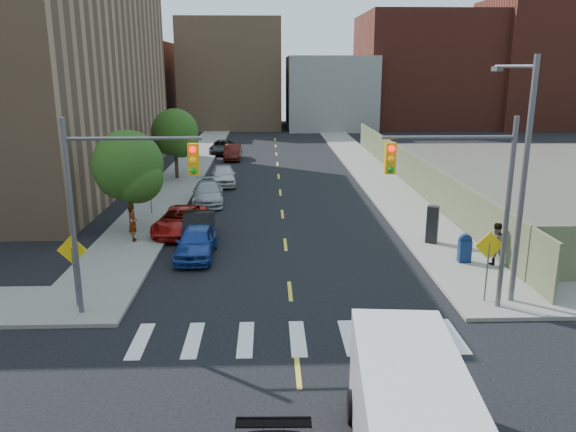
{
  "coord_description": "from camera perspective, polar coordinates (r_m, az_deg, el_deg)",
  "views": [
    {
      "loc": [
        -0.8,
        -12.64,
        8.58
      ],
      "look_at": [
        0.06,
        12.05,
        2.0
      ],
      "focal_mm": 35.0,
      "sensor_mm": 36.0,
      "label": 1
    }
  ],
  "objects": [
    {
      "name": "streetlight_ne",
      "position": [
        21.77,
        22.53,
        4.9
      ],
      "size": [
        0.25,
        3.7,
        9.0
      ],
      "color": "#59595E",
      "rests_on": "ground"
    },
    {
      "name": "warn_sign_nw",
      "position": [
        21.42,
        -21.02,
        -4.03
      ],
      "size": [
        1.06,
        0.06,
        2.83
      ],
      "color": "#59595E",
      "rests_on": "ground"
    },
    {
      "name": "parked_car_silver",
      "position": [
        36.59,
        -8.15,
        2.32
      ],
      "size": [
        2.35,
        4.91,
        1.38
      ],
      "primitive_type": "imported",
      "rotation": [
        0.0,
        0.0,
        0.09
      ],
      "color": "#9B9DA2",
      "rests_on": "ground"
    },
    {
      "name": "mailbox",
      "position": [
        26.16,
        17.52,
        -3.15
      ],
      "size": [
        0.54,
        0.41,
        1.29
      ],
      "rotation": [
        0.0,
        0.0,
        -0.02
      ],
      "color": "#0D2150",
      "rests_on": "sidewalk_ne"
    },
    {
      "name": "pedestrian_west",
      "position": [
        28.94,
        -15.47,
        -0.71
      ],
      "size": [
        0.6,
        0.76,
        1.81
      ],
      "primitive_type": "imported",
      "rotation": [
        0.0,
        0.0,
        1.86
      ],
      "color": "gray",
      "rests_on": "sidewalk_nw"
    },
    {
      "name": "signal_nw",
      "position": [
        19.77,
        -17.18,
        2.41
      ],
      "size": [
        4.59,
        0.3,
        7.0
      ],
      "color": "#59595E",
      "rests_on": "ground"
    },
    {
      "name": "bg_bldg_center",
      "position": [
        83.18,
        4.17,
        12.42
      ],
      "size": [
        12.0,
        16.0,
        10.0
      ],
      "primitive_type": "cube",
      "color": "gray",
      "rests_on": "ground"
    },
    {
      "name": "bg_bldg_midwest",
      "position": [
        84.8,
        -5.69,
        14.12
      ],
      "size": [
        14.0,
        16.0,
        15.0
      ],
      "primitive_type": "cube",
      "color": "#8C6B4C",
      "rests_on": "ground"
    },
    {
      "name": "cargo_van",
      "position": [
        13.02,
        12.18,
        -19.06
      ],
      "size": [
        2.78,
        5.89,
        2.62
      ],
      "rotation": [
        0.0,
        0.0,
        -0.09
      ],
      "color": "silver",
      "rests_on": "ground"
    },
    {
      "name": "parked_car_black",
      "position": [
        28.58,
        -9.03,
        -1.2
      ],
      "size": [
        1.9,
        4.57,
        1.47
      ],
      "primitive_type": "imported",
      "rotation": [
        0.0,
        0.0,
        0.08
      ],
      "color": "black",
      "rests_on": "ground"
    },
    {
      "name": "parked_car_maroon",
      "position": [
        53.93,
        -5.63,
        6.47
      ],
      "size": [
        1.55,
        4.36,
        1.43
      ],
      "primitive_type": "imported",
      "rotation": [
        0.0,
        0.0,
        -0.01
      ],
      "color": "#3D100C",
      "rests_on": "ground"
    },
    {
      "name": "parked_car_red",
      "position": [
        30.31,
        -10.85,
        -0.46
      ],
      "size": [
        2.74,
        5.11,
        1.36
      ],
      "primitive_type": "imported",
      "rotation": [
        0.0,
        0.0,
        -0.1
      ],
      "color": "#A11310",
      "rests_on": "ground"
    },
    {
      "name": "tree_west_near",
      "position": [
        30.01,
        -15.91,
        4.56
      ],
      "size": [
        3.66,
        3.64,
        5.52
      ],
      "color": "#332114",
      "rests_on": "ground"
    },
    {
      "name": "bg_bldg_west",
      "position": [
        85.35,
        -16.79,
        12.58
      ],
      "size": [
        14.0,
        18.0,
        12.0
      ],
      "primitive_type": "cube",
      "color": "#592319",
      "rests_on": "ground"
    },
    {
      "name": "ground",
      "position": [
        15.3,
        1.42,
        -19.21
      ],
      "size": [
        160.0,
        160.0,
        0.0
      ],
      "primitive_type": "plane",
      "color": "black",
      "rests_on": "ground"
    },
    {
      "name": "signal_ne",
      "position": [
        20.24,
        17.65,
        2.66
      ],
      "size": [
        4.59,
        0.3,
        7.0
      ],
      "color": "#59595E",
      "rests_on": "ground"
    },
    {
      "name": "parked_car_blue",
      "position": [
        26.37,
        -9.32,
        -2.61
      ],
      "size": [
        1.76,
        4.29,
        1.46
      ],
      "primitive_type": "imported",
      "rotation": [
        0.0,
        0.0,
        -0.01
      ],
      "color": "navy",
      "rests_on": "ground"
    },
    {
      "name": "payphone",
      "position": [
        28.51,
        14.45,
        -0.83
      ],
      "size": [
        0.68,
        0.63,
        1.85
      ],
      "primitive_type": "cube",
      "rotation": [
        0.0,
        0.0,
        -0.41
      ],
      "color": "black",
      "rests_on": "sidewalk_ne"
    },
    {
      "name": "sidewalk_ne",
      "position": [
        55.46,
        6.93,
        5.99
      ],
      "size": [
        3.5,
        73.0,
        0.15
      ],
      "primitive_type": "cube",
      "color": "gray",
      "rests_on": "ground"
    },
    {
      "name": "fence_north",
      "position": [
        42.58,
        12.21,
        4.67
      ],
      "size": [
        0.12,
        44.0,
        2.5
      ],
      "primitive_type": "cube",
      "color": "#6D714F",
      "rests_on": "ground"
    },
    {
      "name": "bg_bldg_fareast",
      "position": [
        91.29,
        23.9,
        13.96
      ],
      "size": [
        14.0,
        16.0,
        18.0
      ],
      "primitive_type": "cube",
      "color": "#592319",
      "rests_on": "ground"
    },
    {
      "name": "parked_car_grey",
      "position": [
        57.92,
        -6.68,
        6.98
      ],
      "size": [
        2.45,
        4.96,
        1.35
      ],
      "primitive_type": "imported",
      "rotation": [
        0.0,
        0.0,
        -0.04
      ],
      "color": "black",
      "rests_on": "ground"
    },
    {
      "name": "smokestack",
      "position": [
        93.22,
        26.55,
        16.77
      ],
      "size": [
        1.8,
        1.8,
        28.0
      ],
      "primitive_type": "cylinder",
      "color": "#8C6B4C",
      "rests_on": "ground"
    },
    {
      "name": "bg_bldg_east",
      "position": [
        87.66,
        13.49,
        14.15
      ],
      "size": [
        18.0,
        18.0,
        16.0
      ],
      "primitive_type": "cube",
      "color": "#592319",
      "rests_on": "ground"
    },
    {
      "name": "pedestrian_east",
      "position": [
        26.22,
        20.3,
        -2.64
      ],
      "size": [
        0.92,
        0.72,
        1.88
      ],
      "primitive_type": "imported",
      "rotation": [
        0.0,
        0.0,
        3.13
      ],
      "color": "gray",
      "rests_on": "sidewalk_ne"
    },
    {
      "name": "sidewalk_nw",
      "position": [
        55.24,
        -9.25,
        5.87
      ],
      "size": [
        3.5,
        73.0,
        0.15
      ],
      "primitive_type": "cube",
      "color": "gray",
      "rests_on": "ground"
    },
    {
      "name": "parked_car_white",
      "position": [
        42.31,
        -6.59,
        4.17
      ],
      "size": [
        2.18,
        4.59,
        1.51
      ],
      "primitive_type": "imported",
      "rotation": [
        0.0,
        0.0,
        0.09
      ],
      "color": "silver",
      "rests_on": "ground"
    },
    {
      "name": "tree_west_far",
      "position": [
        44.57,
        -11.4,
        8.06
      ],
      "size": [
        3.66,
        3.64,
        5.52
      ],
      "color": "#332114",
      "rests_on": "ground"
    },
    {
      "name": "warn_sign_midwest",
      "position": [
        34.02,
        -13.86,
        3.32
      ],
      "size": [
        1.06,
        0.06,
        2.83
      ],
      "color": "#59595E",
      "rests_on": "ground"
    },
    {
      "name": "warn_sign_ne",
      "position": [
        21.76,
        19.71,
        -3.61
      ],
      "size": [
        1.06,
        0.06,
        2.83
      ],
      "color": "#59595E",
      "rests_on": "ground"
    }
  ]
}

